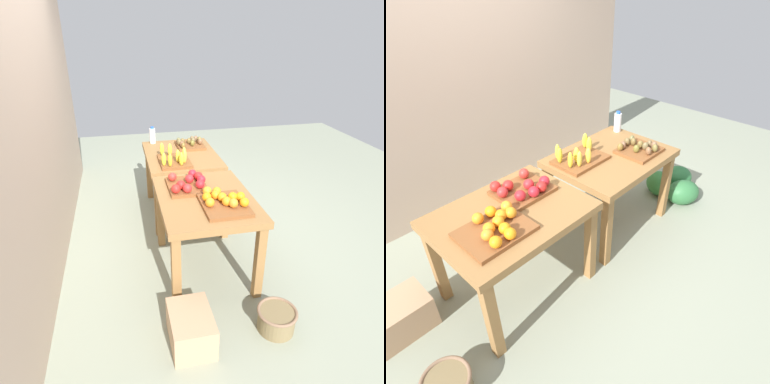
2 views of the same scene
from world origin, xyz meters
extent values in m
plane|color=gray|center=(0.00, 0.00, 0.00)|extent=(8.00, 8.00, 0.00)
cube|color=#CEAF98|center=(0.00, 1.35, 1.50)|extent=(4.40, 0.12, 3.00)
cube|color=olive|center=(-0.56, 0.00, 0.72)|extent=(1.04, 0.80, 0.06)
cube|color=olive|center=(-1.02, -0.34, 0.34)|extent=(0.07, 0.07, 0.69)
cube|color=olive|center=(-0.10, -0.34, 0.34)|extent=(0.07, 0.07, 0.69)
cube|color=olive|center=(-1.02, 0.34, 0.34)|extent=(0.07, 0.07, 0.69)
cube|color=olive|center=(-0.10, 0.34, 0.34)|extent=(0.07, 0.07, 0.69)
cube|color=olive|center=(0.56, 0.00, 0.72)|extent=(1.04, 0.80, 0.06)
cube|color=olive|center=(0.10, -0.34, 0.34)|extent=(0.07, 0.07, 0.69)
cube|color=olive|center=(1.02, -0.34, 0.34)|extent=(0.07, 0.07, 0.69)
cube|color=olive|center=(0.10, 0.34, 0.34)|extent=(0.07, 0.07, 0.69)
cube|color=olive|center=(1.02, 0.34, 0.34)|extent=(0.07, 0.07, 0.69)
cube|color=brown|center=(-0.76, -0.11, 0.76)|extent=(0.44, 0.36, 0.03)
sphere|color=orange|center=(-0.85, -0.24, 0.82)|extent=(0.10, 0.10, 0.08)
sphere|color=orange|center=(-0.69, 0.02, 0.82)|extent=(0.09, 0.09, 0.08)
sphere|color=orange|center=(-0.74, -0.18, 0.82)|extent=(0.10, 0.10, 0.08)
sphere|color=orange|center=(-0.67, -0.06, 0.82)|extent=(0.08, 0.08, 0.08)
sphere|color=orange|center=(-0.79, 0.02, 0.82)|extent=(0.10, 0.10, 0.08)
sphere|color=orange|center=(-0.74, -0.25, 0.82)|extent=(0.10, 0.10, 0.08)
sphere|color=orange|center=(-0.80, -0.11, 0.82)|extent=(0.11, 0.11, 0.08)
sphere|color=orange|center=(-0.84, -0.16, 0.82)|extent=(0.10, 0.10, 0.08)
sphere|color=orange|center=(-0.59, -0.01, 0.82)|extent=(0.10, 0.10, 0.08)
sphere|color=orange|center=(-0.72, -0.10, 0.82)|extent=(0.09, 0.09, 0.08)
sphere|color=orange|center=(-0.61, -0.09, 0.82)|extent=(0.08, 0.08, 0.08)
cube|color=brown|center=(-0.35, 0.12, 0.76)|extent=(0.40, 0.34, 0.03)
sphere|color=red|center=(-0.45, 0.02, 0.82)|extent=(0.10, 0.10, 0.08)
sphere|color=red|center=(-0.50, 0.24, 0.82)|extent=(0.09, 0.09, 0.08)
sphere|color=red|center=(-0.43, 0.19, 0.82)|extent=(0.09, 0.09, 0.08)
sphere|color=red|center=(-0.24, 0.23, 0.82)|extent=(0.11, 0.11, 0.08)
sphere|color=red|center=(-0.35, -0.01, 0.82)|extent=(0.11, 0.11, 0.08)
sphere|color=red|center=(-0.31, 0.09, 0.82)|extent=(0.11, 0.11, 0.08)
sphere|color=red|center=(-0.21, 0.03, 0.82)|extent=(0.11, 0.11, 0.08)
sphere|color=red|center=(-0.51, 0.14, 0.82)|extent=(0.10, 0.10, 0.08)
sphere|color=red|center=(-0.27, -0.01, 0.82)|extent=(0.08, 0.08, 0.08)
cube|color=brown|center=(0.29, 0.12, 0.76)|extent=(0.44, 0.32, 0.03)
ellipsoid|color=yellow|center=(0.15, 0.25, 0.85)|extent=(0.07, 0.07, 0.14)
ellipsoid|color=yellow|center=(0.27, 0.02, 0.85)|extent=(0.07, 0.07, 0.14)
ellipsoid|color=yellow|center=(0.18, 0.03, 0.85)|extent=(0.06, 0.06, 0.14)
ellipsoid|color=yellow|center=(0.43, 0.15, 0.85)|extent=(0.06, 0.07, 0.14)
ellipsoid|color=yellow|center=(0.21, 0.10, 0.85)|extent=(0.06, 0.06, 0.14)
ellipsoid|color=yellow|center=(0.47, 0.23, 0.85)|extent=(0.06, 0.06, 0.14)
ellipsoid|color=yellow|center=(0.12, 0.19, 0.85)|extent=(0.06, 0.05, 0.14)
ellipsoid|color=yellow|center=(0.12, 0.08, 0.85)|extent=(0.06, 0.07, 0.14)
cube|color=brown|center=(0.77, -0.15, 0.76)|extent=(0.36, 0.32, 0.03)
ellipsoid|color=brown|center=(0.84, -0.02, 0.81)|extent=(0.07, 0.06, 0.07)
ellipsoid|color=brown|center=(0.87, -0.24, 0.81)|extent=(0.07, 0.07, 0.07)
ellipsoid|color=brown|center=(0.80, -0.20, 0.81)|extent=(0.07, 0.07, 0.07)
ellipsoid|color=brown|center=(0.68, -0.04, 0.81)|extent=(0.07, 0.07, 0.07)
ellipsoid|color=brown|center=(0.80, -0.07, 0.81)|extent=(0.06, 0.07, 0.07)
ellipsoid|color=brown|center=(0.70, -0.17, 0.81)|extent=(0.07, 0.07, 0.07)
ellipsoid|color=brown|center=(0.63, -0.04, 0.81)|extent=(0.07, 0.07, 0.07)
ellipsoid|color=brown|center=(0.82, -0.28, 0.81)|extent=(0.07, 0.07, 0.07)
ellipsoid|color=brown|center=(0.80, -0.14, 0.81)|extent=(0.07, 0.07, 0.07)
ellipsoid|color=brown|center=(0.86, -0.20, 0.81)|extent=(0.07, 0.07, 0.07)
ellipsoid|color=brown|center=(0.74, -0.27, 0.81)|extent=(0.07, 0.07, 0.07)
ellipsoid|color=brown|center=(0.76, -0.02, 0.81)|extent=(0.06, 0.06, 0.07)
cylinder|color=silver|center=(1.01, 0.27, 0.84)|extent=(0.07, 0.07, 0.18)
cylinder|color=blue|center=(1.01, 0.27, 0.94)|extent=(0.04, 0.04, 0.02)
ellipsoid|color=#2B6C38|center=(1.57, -0.21, 0.14)|extent=(0.42, 0.41, 0.27)
ellipsoid|color=#2D7131|center=(1.33, -0.11, 0.13)|extent=(0.38, 0.40, 0.26)
ellipsoid|color=#2F6C3A|center=(1.35, -0.40, 0.13)|extent=(0.44, 0.42, 0.27)
cylinder|color=olive|center=(-1.39, -0.35, 0.08)|extent=(0.28, 0.28, 0.17)
torus|color=#82634A|center=(-1.39, -0.35, 0.17)|extent=(0.30, 0.30, 0.02)
cube|color=tan|center=(-1.37, 0.30, 0.13)|extent=(0.40, 0.30, 0.26)
camera|label=1|loc=(-3.07, 0.66, 2.07)|focal=31.90mm
camera|label=2|loc=(-1.60, -1.59, 2.17)|focal=31.71mm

